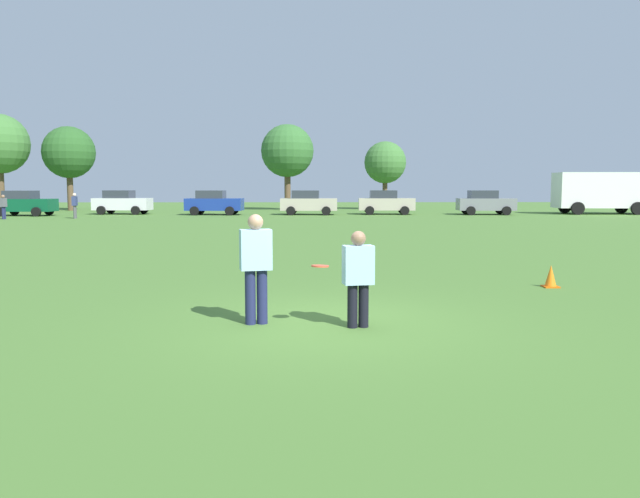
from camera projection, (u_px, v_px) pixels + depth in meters
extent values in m
plane|color=#47702D|center=(323.00, 322.00, 9.97)|extent=(148.96, 148.96, 0.00)
cylinder|color=#1E234C|center=(250.00, 297.00, 9.79)|extent=(0.17, 0.17, 0.85)
cylinder|color=#1E234C|center=(262.00, 297.00, 9.83)|extent=(0.17, 0.17, 0.85)
cube|color=#9EC6E5|center=(256.00, 250.00, 9.74)|extent=(0.53, 0.37, 0.63)
sphere|color=tan|center=(255.00, 222.00, 9.70)|extent=(0.24, 0.24, 0.24)
cylinder|color=black|center=(363.00, 306.00, 9.60)|extent=(0.16, 0.16, 0.67)
cylinder|color=black|center=(352.00, 306.00, 9.57)|extent=(0.16, 0.16, 0.67)
cube|color=#9EC6E5|center=(358.00, 265.00, 9.52)|extent=(0.49, 0.33, 0.59)
sphere|color=#8C664C|center=(358.00, 238.00, 9.48)|extent=(0.23, 0.23, 0.23)
cylinder|color=#E54C33|center=(320.00, 266.00, 9.57)|extent=(0.27, 0.27, 0.04)
cube|color=#D8590C|center=(550.00, 287.00, 13.42)|extent=(0.32, 0.32, 0.03)
cone|color=orange|center=(551.00, 275.00, 13.39)|extent=(0.24, 0.24, 0.45)
cube|color=#0C4C2D|center=(25.00, 205.00, 45.51)|extent=(4.29, 2.03, 0.90)
cube|color=#2D333D|center=(21.00, 195.00, 45.44)|extent=(2.09, 1.75, 0.64)
cylinder|color=black|center=(49.00, 211.00, 46.50)|extent=(0.67, 0.26, 0.66)
cylinder|color=black|center=(36.00, 212.00, 44.51)|extent=(0.67, 0.26, 0.66)
cylinder|color=black|center=(14.00, 211.00, 46.59)|extent=(0.67, 0.26, 0.66)
cylinder|color=black|center=(0.00, 212.00, 44.60)|extent=(0.67, 0.26, 0.66)
cube|color=silver|center=(123.00, 204.00, 48.11)|extent=(4.29, 2.03, 0.90)
cube|color=#2D333D|center=(119.00, 195.00, 48.04)|extent=(2.09, 1.75, 0.64)
cylinder|color=black|center=(144.00, 209.00, 49.10)|extent=(0.67, 0.26, 0.66)
cylinder|color=black|center=(135.00, 210.00, 47.12)|extent=(0.67, 0.26, 0.66)
cylinder|color=black|center=(111.00, 209.00, 49.19)|extent=(0.67, 0.26, 0.66)
cylinder|color=black|center=(101.00, 210.00, 47.20)|extent=(0.67, 0.26, 0.66)
cube|color=navy|center=(215.00, 204.00, 47.14)|extent=(4.29, 2.03, 0.90)
cube|color=#2D333D|center=(211.00, 195.00, 47.07)|extent=(2.09, 1.75, 0.64)
cylinder|color=black|center=(234.00, 210.00, 48.13)|extent=(0.67, 0.26, 0.66)
cylinder|color=black|center=(230.00, 211.00, 46.14)|extent=(0.67, 0.26, 0.66)
cylinder|color=black|center=(200.00, 210.00, 48.22)|extent=(0.67, 0.26, 0.66)
cylinder|color=black|center=(194.00, 211.00, 46.23)|extent=(0.67, 0.26, 0.66)
cube|color=#B7AD99|center=(309.00, 204.00, 47.20)|extent=(4.29, 2.03, 0.90)
cube|color=#2D333D|center=(306.00, 195.00, 47.14)|extent=(2.09, 1.75, 0.64)
cylinder|color=black|center=(327.00, 210.00, 48.19)|extent=(0.67, 0.26, 0.66)
cylinder|color=black|center=(326.00, 211.00, 46.21)|extent=(0.67, 0.26, 0.66)
cylinder|color=black|center=(293.00, 210.00, 48.28)|extent=(0.67, 0.26, 0.66)
cylinder|color=black|center=(291.00, 211.00, 46.29)|extent=(0.67, 0.26, 0.66)
cube|color=#B7AD99|center=(386.00, 204.00, 47.81)|extent=(4.29, 2.03, 0.90)
cube|color=#2D333D|center=(383.00, 195.00, 47.74)|extent=(2.09, 1.75, 0.64)
cylinder|color=black|center=(402.00, 210.00, 48.80)|extent=(0.67, 0.26, 0.66)
cylinder|color=black|center=(405.00, 211.00, 46.81)|extent=(0.67, 0.26, 0.66)
cylinder|color=black|center=(369.00, 210.00, 48.89)|extent=(0.67, 0.26, 0.66)
cylinder|color=black|center=(370.00, 211.00, 46.90)|extent=(0.67, 0.26, 0.66)
cube|color=slate|center=(486.00, 204.00, 47.35)|extent=(4.29, 2.03, 0.90)
cube|color=#2D333D|center=(483.00, 195.00, 47.29)|extent=(2.09, 1.75, 0.64)
cylinder|color=black|center=(500.00, 210.00, 48.34)|extent=(0.67, 0.26, 0.66)
cylinder|color=black|center=(507.00, 211.00, 46.36)|extent=(0.67, 0.26, 0.66)
cylinder|color=black|center=(466.00, 210.00, 48.43)|extent=(0.67, 0.26, 0.66)
cylinder|color=black|center=(471.00, 211.00, 46.44)|extent=(0.67, 0.26, 0.66)
cube|color=white|center=(601.00, 190.00, 48.36)|extent=(6.93, 2.87, 2.70)
cylinder|color=black|center=(621.00, 207.00, 49.78)|extent=(0.97, 0.33, 0.96)
cylinder|color=black|center=(638.00, 208.00, 47.06)|extent=(0.97, 0.33, 0.96)
cylinder|color=black|center=(565.00, 207.00, 49.93)|extent=(0.97, 0.33, 0.96)
cylinder|color=black|center=(578.00, 208.00, 47.20)|extent=(0.97, 0.33, 0.96)
cylinder|color=#4C4C51|center=(75.00, 212.00, 41.88)|extent=(0.16, 0.16, 0.86)
cylinder|color=#4C4C51|center=(75.00, 212.00, 41.71)|extent=(0.16, 0.16, 0.86)
cube|color=navy|center=(75.00, 201.00, 41.72)|extent=(0.30, 0.48, 0.61)
sphere|color=beige|center=(74.00, 195.00, 41.68)|extent=(0.23, 0.23, 0.23)
cylinder|color=#1E234C|center=(3.00, 213.00, 40.74)|extent=(0.15, 0.15, 0.80)
cylinder|color=#1E234C|center=(5.00, 213.00, 40.91)|extent=(0.15, 0.15, 0.80)
cube|color=#595960|center=(3.00, 202.00, 40.76)|extent=(0.31, 0.47, 0.57)
sphere|color=#8C664C|center=(3.00, 196.00, 40.72)|extent=(0.22, 0.22, 0.22)
cylinder|color=brown|center=(1.00, 190.00, 54.59)|extent=(0.60, 0.60, 3.59)
cylinder|color=brown|center=(70.00, 192.00, 55.42)|extent=(0.53, 0.53, 3.16)
sphere|color=#285623|center=(69.00, 152.00, 55.07)|extent=(4.52, 4.52, 4.52)
cylinder|color=brown|center=(288.00, 192.00, 56.46)|extent=(0.55, 0.55, 3.28)
sphere|color=#33662D|center=(287.00, 151.00, 56.09)|extent=(4.69, 4.69, 4.69)
cylinder|color=brown|center=(385.00, 195.00, 57.74)|extent=(0.45, 0.45, 2.67)
sphere|color=#3D7033|center=(385.00, 162.00, 57.45)|extent=(3.82, 3.82, 3.82)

